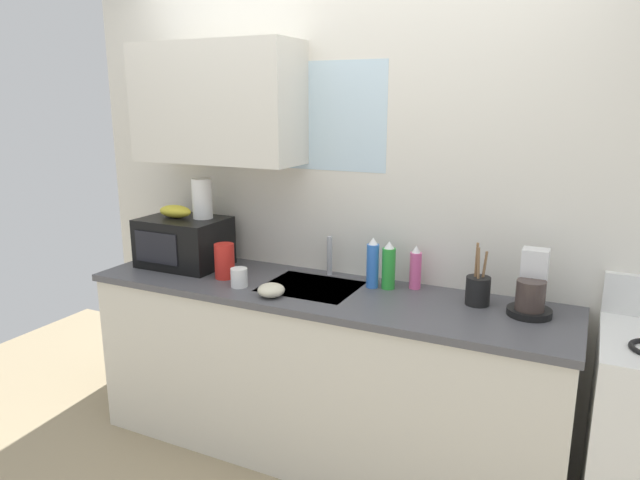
{
  "coord_description": "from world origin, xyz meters",
  "views": [
    {
      "loc": [
        1.17,
        -2.42,
        1.81
      ],
      "look_at": [
        0.0,
        0.0,
        1.15
      ],
      "focal_mm": 32.22,
      "sensor_mm": 36.0,
      "label": 1
    }
  ],
  "objects_px": {
    "microwave": "(184,242)",
    "mug_white": "(239,278)",
    "paper_towel_roll": "(202,199)",
    "small_bowl": "(271,290)",
    "dish_soap_bottle_green": "(389,266)",
    "dish_soap_bottle_pink": "(415,269)",
    "banana_bunch": "(175,211)",
    "coffee_maker": "(532,290)",
    "cereal_canister": "(225,261)",
    "utensil_crock": "(478,290)",
    "dish_soap_bottle_blue": "(373,264)"
  },
  "relations": [
    {
      "from": "microwave",
      "to": "mug_white",
      "type": "height_order",
      "value": "microwave"
    },
    {
      "from": "microwave",
      "to": "paper_towel_roll",
      "type": "height_order",
      "value": "paper_towel_roll"
    },
    {
      "from": "microwave",
      "to": "coffee_maker",
      "type": "bearing_deg",
      "value": 1.86
    },
    {
      "from": "coffee_maker",
      "to": "utensil_crock",
      "type": "relative_size",
      "value": 0.96
    },
    {
      "from": "microwave",
      "to": "cereal_canister",
      "type": "relative_size",
      "value": 2.51
    },
    {
      "from": "utensil_crock",
      "to": "coffee_maker",
      "type": "bearing_deg",
      "value": -2.85
    },
    {
      "from": "microwave",
      "to": "banana_bunch",
      "type": "relative_size",
      "value": 2.3
    },
    {
      "from": "dish_soap_bottle_green",
      "to": "small_bowl",
      "type": "relative_size",
      "value": 1.84
    },
    {
      "from": "dish_soap_bottle_green",
      "to": "cereal_canister",
      "type": "bearing_deg",
      "value": -165.75
    },
    {
      "from": "banana_bunch",
      "to": "paper_towel_roll",
      "type": "height_order",
      "value": "paper_towel_roll"
    },
    {
      "from": "microwave",
      "to": "small_bowl",
      "type": "distance_m",
      "value": 0.76
    },
    {
      "from": "cereal_canister",
      "to": "microwave",
      "type": "bearing_deg",
      "value": 163.87
    },
    {
      "from": "microwave",
      "to": "coffee_maker",
      "type": "distance_m",
      "value": 1.84
    },
    {
      "from": "dish_soap_bottle_blue",
      "to": "cereal_canister",
      "type": "xyz_separation_m",
      "value": [
        -0.75,
        -0.19,
        -0.03
      ]
    },
    {
      "from": "microwave",
      "to": "dish_soap_bottle_blue",
      "type": "relative_size",
      "value": 1.81
    },
    {
      "from": "dish_soap_bottle_green",
      "to": "dish_soap_bottle_pink",
      "type": "height_order",
      "value": "dish_soap_bottle_green"
    },
    {
      "from": "microwave",
      "to": "dish_soap_bottle_green",
      "type": "bearing_deg",
      "value": 5.45
    },
    {
      "from": "dish_soap_bottle_blue",
      "to": "cereal_canister",
      "type": "bearing_deg",
      "value": -165.56
    },
    {
      "from": "dish_soap_bottle_pink",
      "to": "cereal_canister",
      "type": "height_order",
      "value": "dish_soap_bottle_pink"
    },
    {
      "from": "microwave",
      "to": "dish_soap_bottle_green",
      "type": "relative_size",
      "value": 1.92
    },
    {
      "from": "cereal_canister",
      "to": "utensil_crock",
      "type": "xyz_separation_m",
      "value": [
        1.27,
        0.17,
        -0.02
      ]
    },
    {
      "from": "paper_towel_roll",
      "to": "microwave",
      "type": "bearing_deg",
      "value": -152.83
    },
    {
      "from": "coffee_maker",
      "to": "dish_soap_bottle_green",
      "type": "height_order",
      "value": "coffee_maker"
    },
    {
      "from": "banana_bunch",
      "to": "cereal_canister",
      "type": "relative_size",
      "value": 1.09
    },
    {
      "from": "dish_soap_bottle_pink",
      "to": "mug_white",
      "type": "relative_size",
      "value": 2.29
    },
    {
      "from": "banana_bunch",
      "to": "utensil_crock",
      "type": "relative_size",
      "value": 0.69
    },
    {
      "from": "mug_white",
      "to": "utensil_crock",
      "type": "bearing_deg",
      "value": 13.06
    },
    {
      "from": "coffee_maker",
      "to": "small_bowl",
      "type": "bearing_deg",
      "value": -164.73
    },
    {
      "from": "dish_soap_bottle_blue",
      "to": "dish_soap_bottle_green",
      "type": "height_order",
      "value": "dish_soap_bottle_blue"
    },
    {
      "from": "dish_soap_bottle_pink",
      "to": "banana_bunch",
      "type": "bearing_deg",
      "value": -172.84
    },
    {
      "from": "microwave",
      "to": "coffee_maker",
      "type": "xyz_separation_m",
      "value": [
        1.84,
        0.06,
        -0.03
      ]
    },
    {
      "from": "dish_soap_bottle_blue",
      "to": "dish_soap_bottle_green",
      "type": "bearing_deg",
      "value": 12.37
    },
    {
      "from": "coffee_maker",
      "to": "cereal_canister",
      "type": "height_order",
      "value": "coffee_maker"
    },
    {
      "from": "banana_bunch",
      "to": "dish_soap_bottle_green",
      "type": "height_order",
      "value": "banana_bunch"
    },
    {
      "from": "cereal_canister",
      "to": "small_bowl",
      "type": "distance_m",
      "value": 0.4
    },
    {
      "from": "banana_bunch",
      "to": "dish_soap_bottle_blue",
      "type": "xyz_separation_m",
      "value": [
        1.14,
        0.09,
        -0.18
      ]
    },
    {
      "from": "dish_soap_bottle_green",
      "to": "small_bowl",
      "type": "height_order",
      "value": "dish_soap_bottle_green"
    },
    {
      "from": "dish_soap_bottle_blue",
      "to": "coffee_maker",
      "type": "bearing_deg",
      "value": -2.64
    },
    {
      "from": "paper_towel_roll",
      "to": "mug_white",
      "type": "distance_m",
      "value": 0.57
    },
    {
      "from": "cereal_canister",
      "to": "mug_white",
      "type": "distance_m",
      "value": 0.18
    },
    {
      "from": "dish_soap_bottle_green",
      "to": "dish_soap_bottle_pink",
      "type": "relative_size",
      "value": 1.1
    },
    {
      "from": "cereal_canister",
      "to": "small_bowl",
      "type": "height_order",
      "value": "cereal_canister"
    },
    {
      "from": "paper_towel_roll",
      "to": "small_bowl",
      "type": "bearing_deg",
      "value": -26.22
    },
    {
      "from": "microwave",
      "to": "coffee_maker",
      "type": "relative_size",
      "value": 1.64
    },
    {
      "from": "banana_bunch",
      "to": "coffee_maker",
      "type": "distance_m",
      "value": 1.9
    },
    {
      "from": "microwave",
      "to": "paper_towel_roll",
      "type": "relative_size",
      "value": 2.09
    },
    {
      "from": "dish_soap_bottle_blue",
      "to": "dish_soap_bottle_pink",
      "type": "bearing_deg",
      "value": 20.84
    },
    {
      "from": "paper_towel_roll",
      "to": "small_bowl",
      "type": "relative_size",
      "value": 1.69
    },
    {
      "from": "utensil_crock",
      "to": "microwave",
      "type": "bearing_deg",
      "value": -177.46
    },
    {
      "from": "dish_soap_bottle_green",
      "to": "utensil_crock",
      "type": "bearing_deg",
      "value": -5.18
    }
  ]
}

